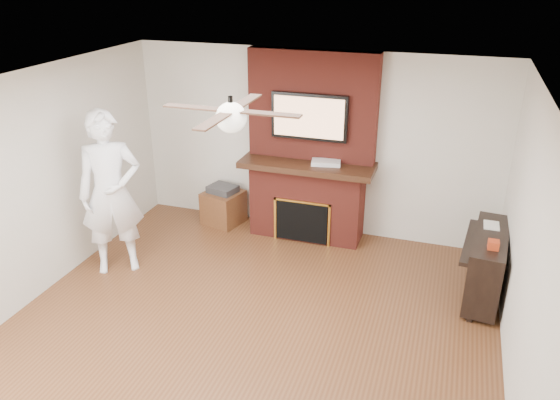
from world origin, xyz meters
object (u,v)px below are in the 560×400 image
(fireplace, at_px, (309,166))
(side_table, at_px, (223,206))
(piano, at_px, (486,264))
(person, at_px, (111,193))

(fireplace, xyz_separation_m, side_table, (-1.25, -0.07, -0.73))
(piano, bearing_deg, person, -164.80)
(person, xyz_separation_m, piano, (4.28, 0.74, -0.58))
(fireplace, distance_m, piano, 2.54)
(person, relative_size, side_table, 3.32)
(side_table, distance_m, piano, 3.66)
(fireplace, xyz_separation_m, person, (-1.97, -1.64, 0.01))
(side_table, relative_size, piano, 0.49)
(piano, bearing_deg, side_table, 172.19)
(person, height_order, side_table, person)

